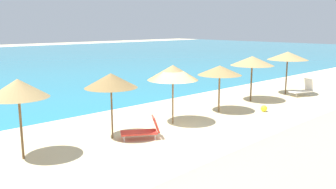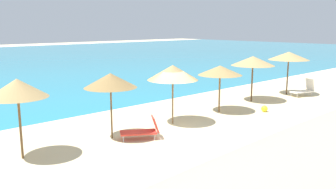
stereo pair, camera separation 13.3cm
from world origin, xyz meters
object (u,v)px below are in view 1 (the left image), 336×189
object	(u,v)px
beach_umbrella_3	(111,81)
beach_umbrella_7	(288,56)
lounge_chair_0	(144,130)
beach_ball	(264,108)
beach_umbrella_4	(173,73)
beach_umbrella_6	(252,61)
lounge_chair_2	(303,89)
beach_umbrella_2	(18,89)
beach_umbrella_5	(220,70)

from	to	relation	value
beach_umbrella_3	beach_umbrella_7	size ratio (longest dim) A/B	0.94
lounge_chair_0	beach_ball	size ratio (longest dim) A/B	4.86
beach_umbrella_4	beach_umbrella_6	size ratio (longest dim) A/B	1.01
beach_umbrella_3	lounge_chair_2	xyz separation A→B (m)	(14.37, -1.05, -1.97)
beach_ball	lounge_chair_0	bearing A→B (deg)	174.23
beach_umbrella_7	beach_umbrella_2	bearing A→B (deg)	179.42
beach_umbrella_7	beach_umbrella_3	bearing A→B (deg)	-179.94
beach_umbrella_2	beach_umbrella_6	size ratio (longest dim) A/B	1.02
beach_umbrella_7	beach_ball	size ratio (longest dim) A/B	8.28
beach_umbrella_2	beach_umbrella_6	distance (m)	14.07
beach_umbrella_3	beach_umbrella_6	xyz separation A→B (m)	(10.47, 0.38, 0.06)
lounge_chair_0	beach_umbrella_5	bearing A→B (deg)	-49.33
beach_umbrella_6	beach_umbrella_4	bearing A→B (deg)	-176.48
beach_umbrella_2	beach_ball	bearing A→B (deg)	-8.89
beach_umbrella_2	lounge_chair_2	size ratio (longest dim) A/B	1.66
beach_umbrella_3	lounge_chair_2	bearing A→B (deg)	-4.19
beach_umbrella_6	beach_ball	size ratio (longest dim) A/B	7.96
beach_umbrella_3	beach_ball	size ratio (longest dim) A/B	7.81
lounge_chair_0	beach_umbrella_2	bearing A→B (deg)	108.06
beach_umbrella_4	lounge_chair_0	world-z (taller)	beach_umbrella_4
beach_umbrella_2	lounge_chair_0	size ratio (longest dim) A/B	1.68
beach_umbrella_5	beach_umbrella_6	world-z (taller)	beach_umbrella_6
beach_umbrella_3	lounge_chair_2	distance (m)	14.54
beach_umbrella_3	lounge_chair_0	xyz separation A→B (m)	(0.88, -0.93, -2.03)
beach_umbrella_3	beach_umbrella_4	size ratio (longest dim) A/B	0.97
beach_umbrella_4	beach_umbrella_5	world-z (taller)	beach_umbrella_4
beach_umbrella_7	beach_ball	distance (m)	6.17
beach_ball	lounge_chair_2	bearing A→B (deg)	6.61
beach_umbrella_7	beach_umbrella_6	bearing A→B (deg)	174.16
beach_umbrella_3	beach_umbrella_7	world-z (taller)	beach_umbrella_7
lounge_chair_2	beach_ball	bearing A→B (deg)	113.65
beach_umbrella_4	beach_umbrella_7	distance (m)	10.65
beach_umbrella_5	lounge_chair_0	size ratio (longest dim) A/B	1.49
beach_umbrella_7	lounge_chair_2	size ratio (longest dim) A/B	1.68
beach_umbrella_2	beach_umbrella_3	xyz separation A→B (m)	(3.60, -0.19, -0.09)
beach_umbrella_3	beach_umbrella_6	bearing A→B (deg)	2.08
beach_umbrella_5	beach_ball	size ratio (longest dim) A/B	7.22
beach_umbrella_5	beach_umbrella_6	xyz separation A→B (m)	(3.63, 0.43, 0.23)
beach_umbrella_4	lounge_chair_2	world-z (taller)	beach_umbrella_4
beach_umbrella_5	beach_umbrella_6	bearing A→B (deg)	6.72
beach_umbrella_7	lounge_chair_0	xyz separation A→B (m)	(-13.15, -0.95, -2.22)
beach_umbrella_4	beach_umbrella_5	size ratio (longest dim) A/B	1.11
beach_umbrella_6	beach_ball	distance (m)	3.62
beach_umbrella_2	lounge_chair_0	xyz separation A→B (m)	(4.48, -1.13, -2.12)
beach_umbrella_6	beach_ball	world-z (taller)	beach_umbrella_6
beach_umbrella_5	beach_ball	xyz separation A→B (m)	(1.78, -1.67, -2.07)
beach_umbrella_3	beach_umbrella_6	size ratio (longest dim) A/B	0.98
lounge_chair_0	beach_ball	bearing A→B (deg)	-63.57
beach_umbrella_4	beach_ball	size ratio (longest dim) A/B	8.04
lounge_chair_0	lounge_chair_2	distance (m)	13.48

